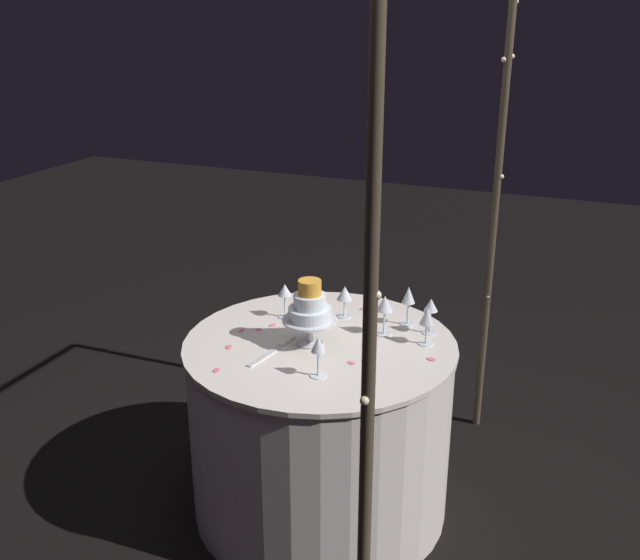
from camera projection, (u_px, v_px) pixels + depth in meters
ground_plane at (320, 503)px, 3.19m from camera, size 12.00×12.00×0.00m
decorative_arch at (456, 192)px, 2.50m from camera, size 1.90×0.06×2.25m
main_table at (320, 426)px, 3.06m from camera, size 1.10×1.10×0.78m
tiered_cake at (310, 309)px, 2.85m from camera, size 0.22×0.22×0.27m
wine_glass_0 at (318, 348)px, 2.61m from camera, size 0.06×0.06×0.16m
wine_glass_1 at (285, 292)px, 3.11m from camera, size 0.06×0.06×0.15m
wine_glass_2 at (344, 294)px, 3.12m from camera, size 0.07×0.07×0.14m
wine_glass_3 at (385, 305)px, 2.94m from camera, size 0.07×0.07×0.17m
wine_glass_4 at (408, 297)px, 3.04m from camera, size 0.06×0.06×0.17m
wine_glass_5 at (427, 317)px, 2.86m from camera, size 0.06×0.06×0.16m
wine_glass_6 at (431, 307)px, 2.96m from camera, size 0.06×0.06×0.15m
cake_knife at (275, 349)px, 2.85m from camera, size 0.29×0.08×0.01m
rose_petal_0 at (431, 359)px, 2.77m from camera, size 0.04×0.05×0.00m
rose_petal_1 at (229, 347)px, 2.87m from camera, size 0.05×0.04×0.00m
rose_petal_2 at (362, 309)px, 3.23m from camera, size 0.03×0.03×0.00m
rose_petal_3 at (217, 370)px, 2.69m from camera, size 0.04×0.03×0.00m
rose_petal_4 at (351, 363)px, 2.75m from camera, size 0.03×0.04×0.00m
rose_petal_5 at (259, 330)px, 3.02m from camera, size 0.04×0.04×0.00m
rose_petal_6 at (273, 325)px, 3.07m from camera, size 0.04×0.04×0.00m
rose_petal_7 at (366, 346)px, 2.88m from camera, size 0.03×0.04×0.00m
rose_petal_8 at (241, 331)px, 3.02m from camera, size 0.03×0.03×0.00m
rose_petal_9 at (365, 360)px, 2.77m from camera, size 0.03×0.03×0.00m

